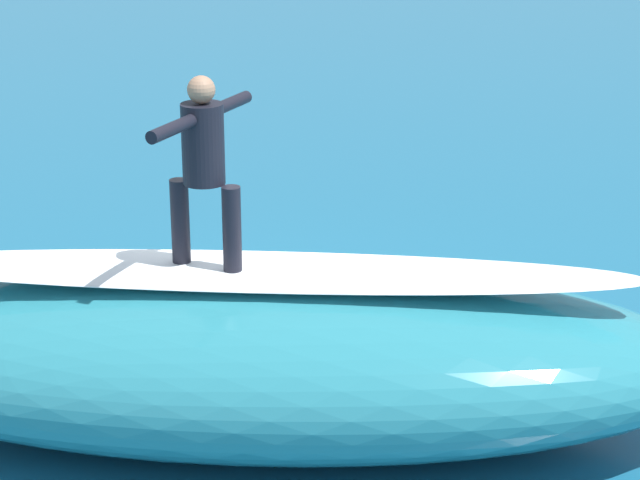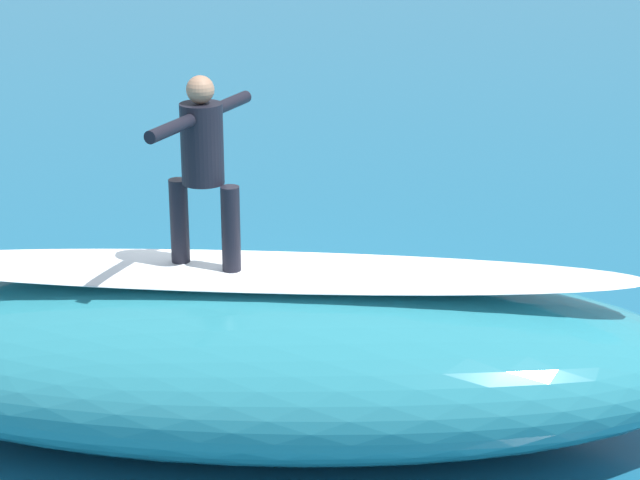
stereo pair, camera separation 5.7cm
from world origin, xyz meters
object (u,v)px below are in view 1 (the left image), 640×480
(surfboard_riding, at_px, (207,271))
(surfer_paddling, at_px, (415,276))
(surfer_riding, at_px, (204,158))
(surfboard_paddling, at_px, (404,291))

(surfboard_riding, xyz_separation_m, surfer_paddling, (-1.32, -3.50, -1.27))
(surfer_riding, distance_m, surfboard_paddling, 4.38)
(surfboard_riding, xyz_separation_m, surfer_riding, (0.00, -0.00, 0.97))
(surfboard_riding, relative_size, surfer_riding, 1.29)
(surfer_paddling, bearing_deg, surfboard_riding, 49.14)
(surfboard_riding, relative_size, surfer_paddling, 1.29)
(surfboard_riding, distance_m, surfer_riding, 0.97)
(surfboard_paddling, height_order, surfer_paddling, surfer_paddling)
(surfer_riding, bearing_deg, surfboard_riding, 109.53)
(surfboard_paddling, relative_size, surfer_paddling, 1.30)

